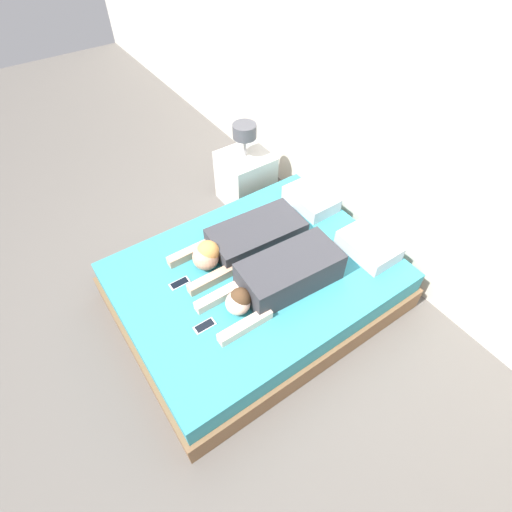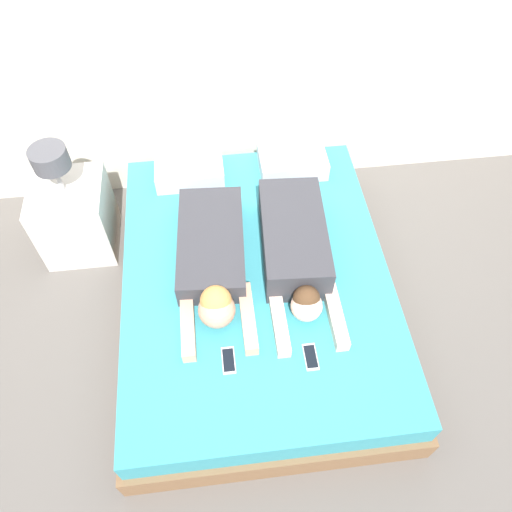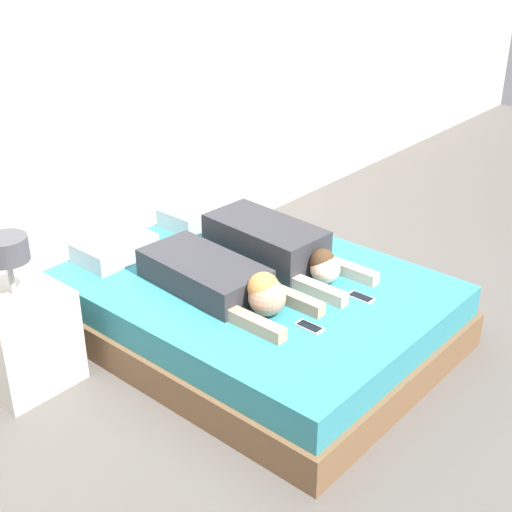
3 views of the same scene
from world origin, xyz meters
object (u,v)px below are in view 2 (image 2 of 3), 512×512
pillow_head_left (190,170)px  pillow_head_right (292,161)px  cell_phone_left (229,360)px  cell_phone_right (311,357)px  person_left (213,260)px  bed (256,290)px  person_right (295,248)px  nightstand (75,215)px

pillow_head_left → pillow_head_right: same height
cell_phone_left → cell_phone_right: size_ratio=1.00×
pillow_head_right → person_left: size_ratio=0.41×
bed → cell_phone_right: 0.64m
person_right → person_left: bearing=-179.1°
person_right → cell_phone_left: size_ratio=7.13×
person_right → nightstand: (-1.35, 0.59, -0.20)m
person_left → cell_phone_left: person_left is taller
person_left → cell_phone_right: size_ratio=7.24×
bed → person_left: 0.37m
bed → person_right: 0.39m
bed → person_right: bearing=13.7°
bed → nightstand: 1.29m
cell_phone_right → nightstand: size_ratio=0.18×
cell_phone_left → cell_phone_right: 0.42m
bed → cell_phone_left: size_ratio=13.92×
person_left → cell_phone_left: bearing=-86.5°
pillow_head_left → person_left: (0.10, -0.77, 0.02)m
pillow_head_left → nightstand: bearing=-167.7°
pillow_head_right → cell_phone_right: (-0.13, -1.38, -0.06)m
pillow_head_left → cell_phone_right: (0.56, -1.38, -0.06)m
pillow_head_left → person_right: (0.57, -0.76, 0.05)m
bed → cell_phone_left: bearing=-111.0°
pillow_head_right → cell_phone_left: bearing=-112.1°
cell_phone_left → person_left: bearing=93.5°
person_right → nightstand: size_ratio=1.25×
person_right → cell_phone_left: person_right is taller
pillow_head_left → nightstand: size_ratio=0.52×
nightstand → person_right: bearing=-23.8°
pillow_head_right → pillow_head_left: bearing=180.0°
pillow_head_right → person_right: size_ratio=0.42×
bed → nightstand: size_ratio=2.44×
bed → cell_phone_right: cell_phone_right is taller
pillow_head_right → person_left: 0.97m
bed → person_left: (-0.24, 0.05, 0.28)m
cell_phone_left → nightstand: bearing=127.5°
pillow_head_left → nightstand: (-0.77, -0.17, -0.15)m
pillow_head_left → cell_phone_right: 1.49m
nightstand → pillow_head_left: bearing=12.3°
person_left → person_right: 0.47m
cell_phone_left → nightstand: 1.49m
pillow_head_right → cell_phone_left: (-0.55, -1.35, -0.06)m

